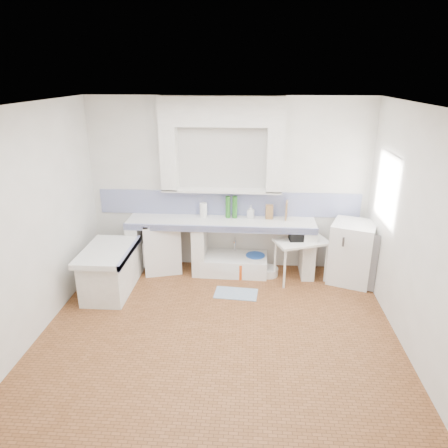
# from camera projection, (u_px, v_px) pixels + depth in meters

# --- Properties ---
(floor) EXTENTS (4.50, 4.50, 0.00)m
(floor) POSITION_uv_depth(u_px,v_px,m) (219.00, 331.00, 5.28)
(floor) COLOR brown
(floor) RESTS_ON ground
(ceiling) EXTENTS (4.50, 4.50, 0.00)m
(ceiling) POSITION_uv_depth(u_px,v_px,m) (217.00, 105.00, 4.32)
(ceiling) COLOR white
(ceiling) RESTS_ON ground
(wall_back) EXTENTS (4.50, 0.00, 4.50)m
(wall_back) POSITION_uv_depth(u_px,v_px,m) (228.00, 185.00, 6.67)
(wall_back) COLOR white
(wall_back) RESTS_ON ground
(wall_front) EXTENTS (4.50, 0.00, 4.50)m
(wall_front) POSITION_uv_depth(u_px,v_px,m) (194.00, 330.00, 2.93)
(wall_front) COLOR white
(wall_front) RESTS_ON ground
(wall_left) EXTENTS (0.00, 4.50, 4.50)m
(wall_left) POSITION_uv_depth(u_px,v_px,m) (32.00, 225.00, 4.95)
(wall_left) COLOR white
(wall_left) RESTS_ON ground
(wall_right) EXTENTS (0.00, 4.50, 4.50)m
(wall_right) POSITION_uv_depth(u_px,v_px,m) (416.00, 234.00, 4.65)
(wall_right) COLOR white
(wall_right) RESTS_ON ground
(alcove_mass) EXTENTS (1.90, 0.25, 0.45)m
(alcove_mass) POSITION_uv_depth(u_px,v_px,m) (221.00, 111.00, 6.16)
(alcove_mass) COLOR white
(alcove_mass) RESTS_ON ground
(window_frame) EXTENTS (0.35, 0.86, 1.06)m
(window_frame) POSITION_uv_depth(u_px,v_px,m) (400.00, 189.00, 5.69)
(window_frame) COLOR #361D11
(window_frame) RESTS_ON ground
(lace_valance) EXTENTS (0.01, 0.84, 0.24)m
(lace_valance) POSITION_uv_depth(u_px,v_px,m) (393.00, 162.00, 5.57)
(lace_valance) COLOR white
(lace_valance) RESTS_ON ground
(counter_slab) EXTENTS (3.00, 0.60, 0.08)m
(counter_slab) POSITION_uv_depth(u_px,v_px,m) (221.00, 223.00, 6.58)
(counter_slab) COLOR white
(counter_slab) RESTS_ON ground
(counter_lip) EXTENTS (3.00, 0.04, 0.10)m
(counter_lip) POSITION_uv_depth(u_px,v_px,m) (219.00, 229.00, 6.32)
(counter_lip) COLOR navy
(counter_lip) RESTS_ON ground
(counter_pier_left) EXTENTS (0.20, 0.55, 0.82)m
(counter_pier_left) POSITION_uv_depth(u_px,v_px,m) (137.00, 246.00, 6.83)
(counter_pier_left) COLOR white
(counter_pier_left) RESTS_ON ground
(counter_pier_mid) EXTENTS (0.20, 0.55, 0.82)m
(counter_pier_mid) POSITION_uv_depth(u_px,v_px,m) (200.00, 248.00, 6.76)
(counter_pier_mid) COLOR white
(counter_pier_mid) RESTS_ON ground
(counter_pier_right) EXTENTS (0.20, 0.55, 0.82)m
(counter_pier_right) POSITION_uv_depth(u_px,v_px,m) (307.00, 251.00, 6.65)
(counter_pier_right) COLOR white
(counter_pier_right) RESTS_ON ground
(peninsula_top) EXTENTS (0.70, 1.10, 0.08)m
(peninsula_top) POSITION_uv_depth(u_px,v_px,m) (107.00, 252.00, 6.01)
(peninsula_top) COLOR white
(peninsula_top) RESTS_ON ground
(peninsula_base) EXTENTS (0.60, 1.00, 0.62)m
(peninsula_base) POSITION_uv_depth(u_px,v_px,m) (110.00, 273.00, 6.13)
(peninsula_base) COLOR white
(peninsula_base) RESTS_ON ground
(peninsula_lip) EXTENTS (0.04, 1.10, 0.10)m
(peninsula_lip) POSITION_uv_depth(u_px,v_px,m) (130.00, 252.00, 5.99)
(peninsula_lip) COLOR navy
(peninsula_lip) RESTS_ON ground
(backsplash) EXTENTS (4.27, 0.03, 0.40)m
(backsplash) POSITION_uv_depth(u_px,v_px,m) (228.00, 203.00, 6.76)
(backsplash) COLOR navy
(backsplash) RESTS_ON ground
(stove) EXTENTS (0.73, 0.71, 0.84)m
(stove) POSITION_uv_depth(u_px,v_px,m) (162.00, 246.00, 6.83)
(stove) COLOR white
(stove) RESTS_ON ground
(sink) EXTENTS (1.09, 0.60, 0.26)m
(sink) POSITION_uv_depth(u_px,v_px,m) (234.00, 265.00, 6.82)
(sink) COLOR white
(sink) RESTS_ON ground
(side_table) EXTENTS (0.92, 0.71, 0.04)m
(side_table) POSITION_uv_depth(u_px,v_px,m) (300.00, 260.00, 6.49)
(side_table) COLOR white
(side_table) RESTS_ON ground
(fridge) EXTENTS (0.80, 0.80, 0.96)m
(fridge) POSITION_uv_depth(u_px,v_px,m) (352.00, 252.00, 6.43)
(fridge) COLOR white
(fridge) RESTS_ON ground
(bucket_red) EXTENTS (0.31, 0.31, 0.27)m
(bucket_red) POSITION_uv_depth(u_px,v_px,m) (216.00, 265.00, 6.79)
(bucket_red) COLOR red
(bucket_red) RESTS_ON ground
(bucket_orange) EXTENTS (0.31, 0.31, 0.26)m
(bucket_orange) POSITION_uv_depth(u_px,v_px,m) (241.00, 269.00, 6.67)
(bucket_orange) COLOR #E7520F
(bucket_orange) RESTS_ON ground
(bucket_blue) EXTENTS (0.39, 0.39, 0.30)m
(bucket_blue) POSITION_uv_depth(u_px,v_px,m) (255.00, 263.00, 6.83)
(bucket_blue) COLOR blue
(bucket_blue) RESTS_ON ground
(basin_white) EXTENTS (0.42, 0.42, 0.13)m
(basin_white) POSITION_uv_depth(u_px,v_px,m) (268.00, 271.00, 6.73)
(basin_white) COLOR white
(basin_white) RESTS_ON ground
(water_bottle_a) EXTENTS (0.09, 0.09, 0.26)m
(water_bottle_a) POSITION_uv_depth(u_px,v_px,m) (226.00, 260.00, 6.97)
(water_bottle_a) COLOR silver
(water_bottle_a) RESTS_ON ground
(water_bottle_b) EXTENTS (0.09, 0.09, 0.26)m
(water_bottle_b) POSITION_uv_depth(u_px,v_px,m) (243.00, 261.00, 6.95)
(water_bottle_b) COLOR silver
(water_bottle_b) RESTS_ON ground
(black_bag) EXTENTS (0.38, 0.24, 0.22)m
(black_bag) POSITION_uv_depth(u_px,v_px,m) (301.00, 233.00, 6.36)
(black_bag) COLOR black
(black_bag) RESTS_ON side_table
(green_bottle_a) EXTENTS (0.08, 0.08, 0.36)m
(green_bottle_a) POSITION_uv_depth(u_px,v_px,m) (228.00, 207.00, 6.64)
(green_bottle_a) COLOR #24671F
(green_bottle_a) RESTS_ON counter_slab
(green_bottle_b) EXTENTS (0.09, 0.09, 0.36)m
(green_bottle_b) POSITION_uv_depth(u_px,v_px,m) (235.00, 207.00, 6.63)
(green_bottle_b) COLOR #24671F
(green_bottle_b) RESTS_ON counter_slab
(knife_block) EXTENTS (0.12, 0.10, 0.23)m
(knife_block) POSITION_uv_depth(u_px,v_px,m) (269.00, 212.00, 6.62)
(knife_block) COLOR olive
(knife_block) RESTS_ON counter_slab
(cutting_board) EXTENTS (0.05, 0.21, 0.29)m
(cutting_board) POSITION_uv_depth(u_px,v_px,m) (286.00, 210.00, 6.59)
(cutting_board) COLOR olive
(cutting_board) RESTS_ON counter_slab
(paper_towel) EXTENTS (0.16, 0.16, 0.24)m
(paper_towel) POSITION_uv_depth(u_px,v_px,m) (203.00, 210.00, 6.69)
(paper_towel) COLOR white
(paper_towel) RESTS_ON counter_slab
(soap_bottle) EXTENTS (0.12, 0.12, 0.22)m
(soap_bottle) POSITION_uv_depth(u_px,v_px,m) (251.00, 212.00, 6.64)
(soap_bottle) COLOR white
(soap_bottle) RESTS_ON counter_slab
(rug) EXTENTS (0.66, 0.41, 0.01)m
(rug) POSITION_uv_depth(u_px,v_px,m) (236.00, 293.00, 6.17)
(rug) COLOR #416899
(rug) RESTS_ON ground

